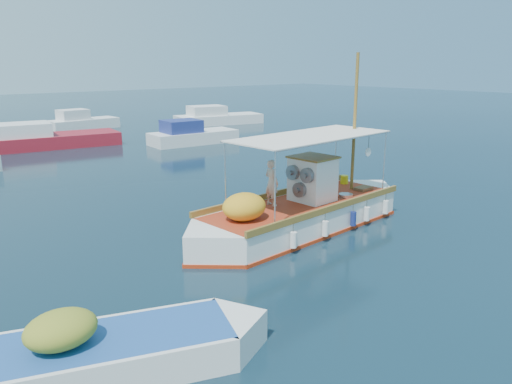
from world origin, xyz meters
TOP-DOWN VIEW (x-y plane):
  - ground at (0.00, 0.00)m, footprint 160.00×160.00m
  - fishing_caique at (0.65, 0.03)m, footprint 9.35×3.04m
  - dinghy at (-7.36, -3.34)m, footprint 5.52×2.96m
  - bg_boat_n at (-1.09, 21.59)m, footprint 9.46×4.08m
  - bg_boat_ne at (7.22, 17.01)m, footprint 5.89×2.60m
  - bg_boat_e at (14.69, 24.77)m, footprint 7.80×4.10m
  - bg_boat_far_n at (4.41, 28.86)m, footprint 5.50×2.40m

SIDE VIEW (x-z plane):
  - ground at x=0.00m, z-range 0.00..0.00m
  - dinghy at x=-7.36m, z-range -0.42..1.01m
  - bg_boat_far_n at x=4.41m, z-range -0.41..1.39m
  - bg_boat_n at x=-1.09m, z-range -0.41..1.39m
  - bg_boat_ne at x=7.22m, z-range -0.41..1.39m
  - bg_boat_e at x=14.69m, z-range -0.41..1.39m
  - fishing_caique at x=0.65m, z-range -2.36..3.36m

